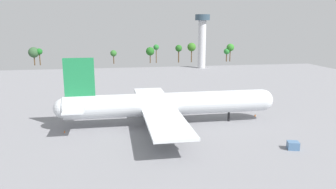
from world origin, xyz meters
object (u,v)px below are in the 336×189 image
baggage_tug (71,99)px  safety_cone_nose (255,115)px  catering_truck (117,106)px  control_tower (202,36)px  cargo_airplane (167,104)px  cargo_container_fore (293,145)px  safety_cone_tail (64,132)px

baggage_tug → safety_cone_nose: 67.01m
catering_truck → control_tower: control_tower is taller
catering_truck → cargo_airplane: bearing=-54.1°
cargo_airplane → catering_truck: bearing=125.9°
cargo_container_fore → cargo_airplane: bearing=137.1°
cargo_airplane → baggage_tug: bearing=133.1°
cargo_container_fore → safety_cone_nose: 27.81m
baggage_tug → safety_cone_nose: baggage_tug is taller
catering_truck → cargo_container_fore: bearing=-47.4°
cargo_container_fore → control_tower: (17.88, 142.47, 19.97)m
baggage_tug → control_tower: size_ratio=0.16×
cargo_airplane → control_tower: 127.18m
catering_truck → safety_cone_tail: 26.48m
cargo_container_fore → control_tower: 144.97m
catering_truck → baggage_tug: bearing=141.2°
cargo_airplane → safety_cone_tail: size_ratio=109.84×
cargo_airplane → safety_cone_nose: bearing=7.2°
safety_cone_tail → cargo_container_fore: bearing=-21.5°
cargo_container_fore → safety_cone_tail: cargo_container_fore is taller
catering_truck → baggage_tug: catering_truck is taller
safety_cone_nose → catering_truck: bearing=159.7°
cargo_airplane → catering_truck: (-14.27, 19.68, -4.97)m
cargo_airplane → baggage_tug: cargo_airplane is taller
catering_truck → baggage_tug: size_ratio=0.97×
cargo_container_fore → control_tower: bearing=82.8°
safety_cone_nose → control_tower: 117.58m
cargo_airplane → safety_cone_tail: bearing=-175.1°
cargo_airplane → safety_cone_nose: cargo_airplane is taller
catering_truck → control_tower: (57.94, 98.84, 19.84)m
catering_truck → baggage_tug: 21.54m
control_tower → cargo_airplane: bearing=-110.2°
cargo_container_fore → safety_cone_tail: size_ratio=5.30×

